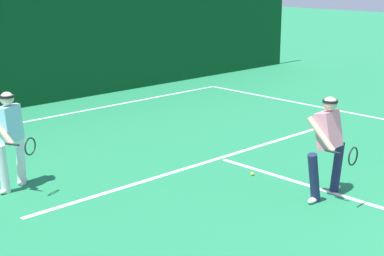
{
  "coord_description": "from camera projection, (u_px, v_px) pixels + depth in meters",
  "views": [
    {
      "loc": [
        -8.15,
        -1.21,
        3.6
      ],
      "look_at": [
        -1.38,
        5.86,
        1.0
      ],
      "focal_mm": 56.0,
      "sensor_mm": 36.0,
      "label": 1
    }
  ],
  "objects": [
    {
      "name": "player_near",
      "position": [
        328.0,
        143.0,
        9.56
      ],
      "size": [
        1.07,
        0.88,
        1.67
      ],
      "rotation": [
        0.0,
        0.0,
        3.23
      ],
      "color": "#1E234C",
      "rests_on": "ground_plane"
    },
    {
      "name": "back_fence_windscreen",
      "position": [
        37.0,
        40.0,
        16.06
      ],
      "size": [
        20.94,
        0.12,
        3.55
      ],
      "primitive_type": "cube",
      "color": "#093D1B",
      "rests_on": "ground_plane"
    },
    {
      "name": "player_far",
      "position": [
        10.0,
        136.0,
        9.93
      ],
      "size": [
        0.73,
        0.95,
        1.67
      ],
      "rotation": [
        0.0,
        0.0,
        3.61
      ],
      "color": "silver",
      "rests_on": "ground_plane"
    },
    {
      "name": "court_line_centre",
      "position": [
        371.0,
        205.0,
        9.45
      ],
      "size": [
        0.1,
        6.4,
        0.01
      ],
      "primitive_type": "cube",
      "color": "white",
      "rests_on": "ground_plane"
    },
    {
      "name": "court_line_service",
      "position": [
        219.0,
        158.0,
        11.77
      ],
      "size": [
        8.54,
        0.1,
        0.01
      ],
      "primitive_type": "cube",
      "color": "white",
      "rests_on": "ground_plane"
    },
    {
      "name": "court_line_baseline_far",
      "position": [
        71.0,
        113.0,
        15.46
      ],
      "size": [
        10.48,
        0.1,
        0.01
      ],
      "primitive_type": "cube",
      "color": "white",
      "rests_on": "ground_plane"
    },
    {
      "name": "tennis_ball",
      "position": [
        252.0,
        174.0,
        10.78
      ],
      "size": [
        0.07,
        0.07,
        0.07
      ],
      "primitive_type": "sphere",
      "color": "#D1E033",
      "rests_on": "ground_plane"
    }
  ]
}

